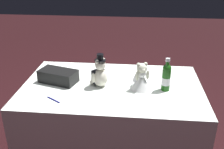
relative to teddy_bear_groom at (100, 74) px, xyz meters
name	(u,v)px	position (x,y,z in m)	size (l,w,h in m)	color
reception_table	(112,121)	(0.10, 0.02, -0.47)	(1.52, 0.95, 0.73)	white
teddy_bear_groom	(100,74)	(0.00, 0.00, 0.00)	(0.16, 0.15, 0.29)	silver
teddy_bear_bride	(141,77)	(0.34, -0.01, 0.00)	(0.18, 0.21, 0.23)	white
champagne_bottle	(166,77)	(0.55, -0.02, 0.01)	(0.07, 0.07, 0.28)	#174D12
signing_pen	(53,99)	(-0.33, -0.27, -0.10)	(0.13, 0.09, 0.01)	navy
gift_case_black	(58,76)	(-0.37, 0.04, -0.05)	(0.36, 0.25, 0.11)	black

